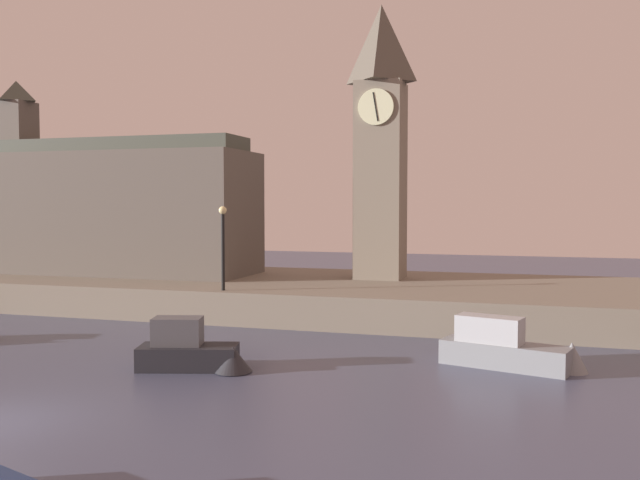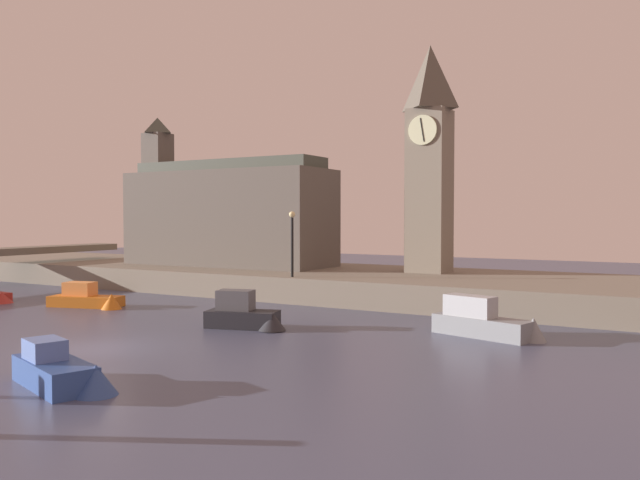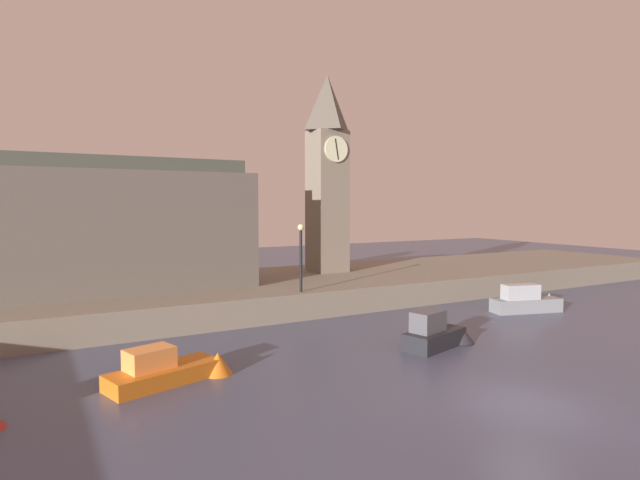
# 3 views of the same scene
# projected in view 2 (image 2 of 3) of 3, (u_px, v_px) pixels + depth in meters

# --- Properties ---
(ground_plane) EXTENTS (120.00, 120.00, 0.00)m
(ground_plane) POSITION_uv_depth(u_px,v_px,m) (95.00, 349.00, 24.20)
(ground_plane) COLOR #474C66
(far_embankment) EXTENTS (70.00, 12.00, 1.50)m
(far_embankment) POSITION_uv_depth(u_px,v_px,m) (343.00, 282.00, 41.52)
(far_embankment) COLOR slate
(far_embankment) RESTS_ON ground
(clock_tower) EXTENTS (2.63, 2.66, 14.10)m
(clock_tower) POSITION_uv_depth(u_px,v_px,m) (430.00, 155.00, 40.11)
(clock_tower) COLOR slate
(clock_tower) RESTS_ON far_embankment
(parliament_hall) EXTENTS (15.49, 5.45, 11.10)m
(parliament_hall) POSITION_uv_depth(u_px,v_px,m) (224.00, 214.00, 46.60)
(parliament_hall) COLOR #5B544C
(parliament_hall) RESTS_ON far_embankment
(streetlamp) EXTENTS (0.36, 0.36, 3.78)m
(streetlamp) POSITION_uv_depth(u_px,v_px,m) (292.00, 236.00, 37.06)
(streetlamp) COLOR black
(streetlamp) RESTS_ON far_embankment
(boat_barge_dark) EXTENTS (4.07, 2.17, 1.67)m
(boat_barge_dark) POSITION_uv_depth(u_px,v_px,m) (247.00, 315.00, 28.73)
(boat_barge_dark) COLOR #232328
(boat_barge_dark) RESTS_ON ground
(boat_tour_blue) EXTENTS (4.37, 2.39, 1.38)m
(boat_tour_blue) POSITION_uv_depth(u_px,v_px,m) (62.00, 372.00, 18.62)
(boat_tour_blue) COLOR #2D4C93
(boat_tour_blue) RESTS_ON ground
(boat_patrol_orange) EXTENTS (4.94, 2.55, 1.51)m
(boat_patrol_orange) POSITION_uv_depth(u_px,v_px,m) (92.00, 299.00, 35.40)
(boat_patrol_orange) COLOR orange
(boat_patrol_orange) RESTS_ON ground
(boat_cruiser_grey) EXTENTS (4.93, 2.31, 1.76)m
(boat_cruiser_grey) POSITION_uv_depth(u_px,v_px,m) (488.00, 323.00, 26.54)
(boat_cruiser_grey) COLOR gray
(boat_cruiser_grey) RESTS_ON ground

